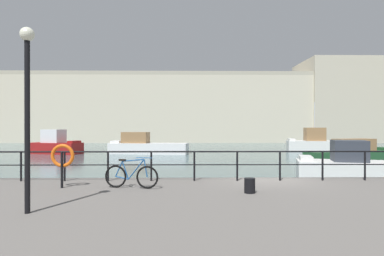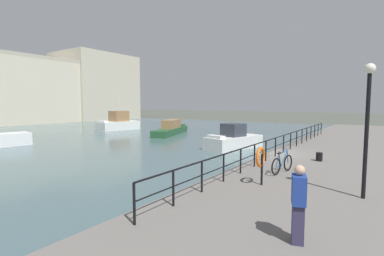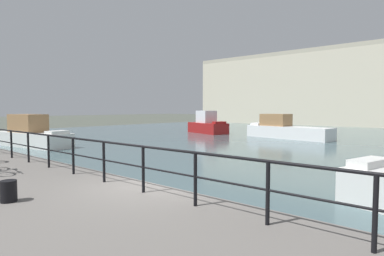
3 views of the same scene
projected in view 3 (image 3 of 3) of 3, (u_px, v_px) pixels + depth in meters
name	position (u px, v px, depth m)	size (l,w,h in m)	color
ground_plane	(157.00, 223.00, 8.12)	(240.00, 240.00, 0.00)	#4C5147
moored_small_launch	(32.00, 135.00, 24.49)	(7.65, 3.05, 2.46)	white
moored_green_narrowboat	(207.00, 125.00, 37.66)	(6.06, 3.84, 2.65)	maroon
moored_white_yacht	(285.00, 130.00, 31.09)	(8.77, 3.47, 2.36)	white
quay_railing	(143.00, 160.00, 7.20)	(24.87, 0.07, 1.08)	black
mooring_bollard	(9.00, 191.00, 6.50)	(0.32, 0.32, 0.44)	black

